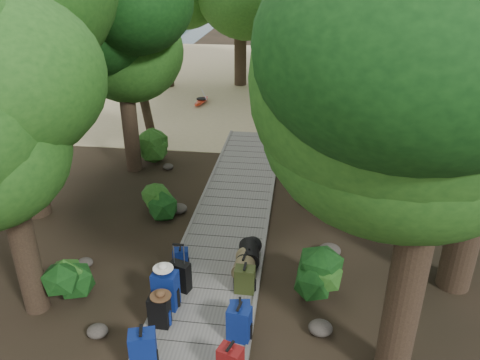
% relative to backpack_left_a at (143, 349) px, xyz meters
% --- Properties ---
extents(ground, '(120.00, 120.00, 0.00)m').
position_rel_backpack_left_a_xyz_m(ground, '(0.68, 4.63, -0.53)').
color(ground, '#312418').
rests_on(ground, ground).
extents(sand_beach, '(40.00, 22.00, 0.02)m').
position_rel_backpack_left_a_xyz_m(sand_beach, '(0.68, 20.63, -0.52)').
color(sand_beach, tan).
rests_on(sand_beach, ground).
extents(boardwalk, '(2.00, 12.00, 0.12)m').
position_rel_backpack_left_a_xyz_m(boardwalk, '(0.68, 5.63, -0.47)').
color(boardwalk, slate).
rests_on(boardwalk, ground).
extents(backpack_left_a, '(0.50, 0.41, 0.81)m').
position_rel_backpack_left_a_xyz_m(backpack_left_a, '(0.00, 0.00, 0.00)').
color(backpack_left_a, navy).
rests_on(backpack_left_a, boardwalk).
extents(backpack_left_b, '(0.38, 0.28, 0.69)m').
position_rel_backpack_left_a_xyz_m(backpack_left_b, '(-0.03, 1.00, -0.06)').
color(backpack_left_b, black).
rests_on(backpack_left_b, boardwalk).
extents(backpack_left_c, '(0.49, 0.37, 0.87)m').
position_rel_backpack_left_a_xyz_m(backpack_left_c, '(-0.05, 1.52, 0.03)').
color(backpack_left_c, navy).
rests_on(backpack_left_c, boardwalk).
extents(backpack_left_d, '(0.36, 0.29, 0.50)m').
position_rel_backpack_left_a_xyz_m(backpack_left_d, '(-0.08, 2.79, -0.16)').
color(backpack_left_d, navy).
rests_on(backpack_left_d, boardwalk).
extents(backpack_right_b, '(0.45, 0.35, 0.73)m').
position_rel_backpack_left_a_xyz_m(backpack_right_b, '(1.46, 0.85, -0.04)').
color(backpack_right_b, navy).
rests_on(backpack_right_b, boardwalk).
extents(backpack_right_c, '(0.41, 0.32, 0.64)m').
position_rel_backpack_left_a_xyz_m(backpack_right_c, '(1.45, 1.09, -0.09)').
color(backpack_right_c, navy).
rests_on(backpack_right_c, boardwalk).
extents(backpack_right_d, '(0.41, 0.30, 0.61)m').
position_rel_backpack_left_a_xyz_m(backpack_right_d, '(1.40, 2.17, -0.10)').
color(backpack_right_d, '#2F3916').
rests_on(backpack_right_d, boardwalk).
extents(duffel_right_khaki, '(0.49, 0.68, 0.43)m').
position_rel_backpack_left_a_xyz_m(duffel_right_khaki, '(1.32, 2.73, -0.19)').
color(duffel_right_khaki, olive).
rests_on(duffel_right_khaki, boardwalk).
extents(duffel_right_black, '(0.53, 0.75, 0.44)m').
position_rel_backpack_left_a_xyz_m(duffel_right_black, '(1.37, 3.15, -0.19)').
color(duffel_right_black, black).
rests_on(duffel_right_black, boardwalk).
extents(suitcase_on_boardwalk, '(0.46, 0.35, 0.64)m').
position_rel_backpack_left_a_xyz_m(suitcase_on_boardwalk, '(0.10, 2.05, -0.09)').
color(suitcase_on_boardwalk, black).
rests_on(suitcase_on_boardwalk, boardwalk).
extents(lone_suitcase_on_sand, '(0.47, 0.32, 0.68)m').
position_rel_backpack_left_a_xyz_m(lone_suitcase_on_sand, '(1.01, 12.62, -0.16)').
color(lone_suitcase_on_sand, black).
rests_on(lone_suitcase_on_sand, sand_beach).
extents(hat_brown, '(0.39, 0.39, 0.12)m').
position_rel_backpack_left_a_xyz_m(hat_brown, '(0.03, 0.97, 0.34)').
color(hat_brown, '#51351E').
rests_on(hat_brown, backpack_left_b).
extents(hat_white, '(0.39, 0.39, 0.13)m').
position_rel_backpack_left_a_xyz_m(hat_white, '(-0.07, 1.53, 0.53)').
color(hat_white, silver).
rests_on(hat_white, backpack_left_c).
extents(kayak, '(1.12, 3.42, 0.34)m').
position_rel_backpack_left_a_xyz_m(kayak, '(-2.28, 15.52, -0.34)').
color(kayak, '#B1260F').
rests_on(kayak, sand_beach).
extents(sun_lounger, '(0.89, 2.02, 0.63)m').
position_rel_backpack_left_a_xyz_m(sun_lounger, '(3.17, 14.42, -0.19)').
color(sun_lounger, silver).
rests_on(sun_lounger, sand_beach).
extents(tree_right_a, '(4.73, 4.73, 7.88)m').
position_rel_backpack_left_a_xyz_m(tree_right_a, '(4.04, 0.52, 3.41)').
color(tree_right_a, black).
rests_on(tree_right_a, ground).
extents(tree_right_c, '(5.48, 5.48, 9.48)m').
position_rel_backpack_left_a_xyz_m(tree_right_c, '(4.70, 5.94, 4.22)').
color(tree_right_c, black).
rests_on(tree_right_c, ground).
extents(tree_right_e, '(4.99, 4.99, 8.98)m').
position_rel_backpack_left_a_xyz_m(tree_right_e, '(4.56, 11.80, 3.96)').
color(tree_right_e, black).
rests_on(tree_right_e, ground).
extents(tree_left_a, '(3.97, 3.97, 6.62)m').
position_rel_backpack_left_a_xyz_m(tree_left_a, '(-2.60, 1.26, 2.78)').
color(tree_left_a, black).
rests_on(tree_left_a, ground).
extents(tree_left_c, '(4.03, 4.03, 7.01)m').
position_rel_backpack_left_a_xyz_m(tree_left_c, '(-2.93, 7.93, 2.98)').
color(tree_left_c, black).
rests_on(tree_left_c, ground).
extents(palm_right_a, '(4.65, 4.65, 7.92)m').
position_rel_backpack_left_a_xyz_m(palm_right_a, '(3.96, 10.73, 3.43)').
color(palm_right_a, '#133C11').
rests_on(palm_right_a, ground).
extents(palm_right_b, '(4.62, 4.62, 8.93)m').
position_rel_backpack_left_a_xyz_m(palm_right_b, '(5.78, 15.46, 3.94)').
color(palm_right_b, '#133C11').
rests_on(palm_right_b, ground).
extents(palm_right_c, '(4.04, 4.04, 6.42)m').
position_rel_backpack_left_a_xyz_m(palm_right_c, '(3.42, 17.15, 2.69)').
color(palm_right_c, '#133C11').
rests_on(palm_right_c, ground).
extents(palm_left_a, '(4.54, 4.54, 7.22)m').
position_rel_backpack_left_a_xyz_m(palm_left_a, '(-3.41, 10.56, 3.08)').
color(palm_left_a, '#133C11').
rests_on(palm_left_a, ground).
extents(rock_left_a, '(0.39, 0.35, 0.21)m').
position_rel_backpack_left_a_xyz_m(rock_left_a, '(-1.13, 0.69, -0.42)').
color(rock_left_a, '#4C473F').
rests_on(rock_left_a, ground).
extents(rock_left_b, '(0.35, 0.31, 0.19)m').
position_rel_backpack_left_a_xyz_m(rock_left_b, '(-2.26, 2.69, -0.43)').
color(rock_left_b, '#4C473F').
rests_on(rock_left_b, ground).
extents(rock_left_c, '(0.45, 0.41, 0.25)m').
position_rel_backpack_left_a_xyz_m(rock_left_c, '(-0.78, 5.34, -0.40)').
color(rock_left_c, '#4C473F').
rests_on(rock_left_c, ground).
extents(rock_left_d, '(0.34, 0.31, 0.19)m').
position_rel_backpack_left_a_xyz_m(rock_left_d, '(-1.84, 8.08, -0.43)').
color(rock_left_d, '#4C473F').
rests_on(rock_left_d, ground).
extents(rock_right_a, '(0.45, 0.40, 0.25)m').
position_rel_backpack_left_a_xyz_m(rock_right_a, '(2.91, 1.29, -0.40)').
color(rock_right_a, '#4C473F').
rests_on(rock_right_a, ground).
extents(rock_right_b, '(0.52, 0.47, 0.29)m').
position_rel_backpack_left_a_xyz_m(rock_right_b, '(3.17, 3.82, -0.38)').
color(rock_right_b, '#4C473F').
rests_on(rock_right_b, ground).
extents(rock_right_c, '(0.33, 0.29, 0.18)m').
position_rel_backpack_left_a_xyz_m(rock_right_c, '(2.54, 6.26, -0.44)').
color(rock_right_c, '#4C473F').
rests_on(rock_right_c, ground).
extents(rock_right_d, '(0.62, 0.56, 0.34)m').
position_rel_backpack_left_a_xyz_m(rock_right_d, '(3.70, 8.70, -0.35)').
color(rock_right_d, '#4C473F').
rests_on(rock_right_d, ground).
extents(shrub_left_a, '(1.10, 1.10, 0.99)m').
position_rel_backpack_left_a_xyz_m(shrub_left_a, '(-2.08, 1.53, -0.03)').
color(shrub_left_a, '#1E4C17').
rests_on(shrub_left_a, ground).
extents(shrub_left_b, '(1.01, 1.01, 0.90)m').
position_rel_backpack_left_a_xyz_m(shrub_left_b, '(-1.20, 5.15, -0.07)').
color(shrub_left_b, '#1E4C17').
rests_on(shrub_left_b, ground).
extents(shrub_left_c, '(1.33, 1.33, 1.20)m').
position_rel_backpack_left_a_xyz_m(shrub_left_c, '(-2.42, 8.76, 0.07)').
color(shrub_left_c, '#1E4C17').
rests_on(shrub_left_c, ground).
extents(shrub_right_a, '(1.14, 1.14, 1.03)m').
position_rel_backpack_left_a_xyz_m(shrub_right_a, '(2.87, 2.34, -0.01)').
color(shrub_right_a, '#1E4C17').
rests_on(shrub_right_a, ground).
extents(shrub_right_b, '(1.31, 1.31, 1.18)m').
position_rel_backpack_left_a_xyz_m(shrub_right_b, '(3.64, 6.61, 0.07)').
color(shrub_right_b, '#1E4C17').
rests_on(shrub_right_b, ground).
extents(shrub_right_c, '(0.81, 0.81, 0.73)m').
position_rel_backpack_left_a_xyz_m(shrub_right_c, '(2.87, 10.32, -0.16)').
color(shrub_right_c, '#1E4C17').
rests_on(shrub_right_c, ground).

